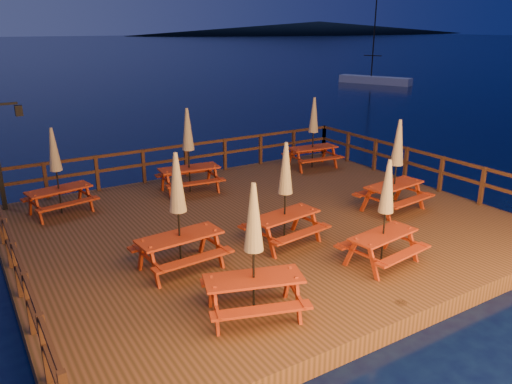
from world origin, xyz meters
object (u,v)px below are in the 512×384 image
(sailboat, at_px, (375,80))
(picnic_table_1, at_px, (254,249))
(lamp_post, at_px, (1,145))
(picnic_table_0, at_px, (285,192))
(picnic_table_2, at_px, (188,149))

(sailboat, bearing_deg, picnic_table_1, -159.68)
(sailboat, bearing_deg, lamp_post, -171.55)
(picnic_table_0, relative_size, picnic_table_2, 0.94)
(sailboat, xyz_separation_m, picnic_table_0, (-27.92, -25.52, 1.31))
(lamp_post, distance_m, picnic_table_1, 8.59)
(picnic_table_0, distance_m, picnic_table_2, 4.60)
(picnic_table_0, bearing_deg, sailboat, 34.59)
(lamp_post, xyz_separation_m, picnic_table_0, (5.07, -5.88, -0.55))
(sailboat, relative_size, picnic_table_0, 4.21)
(lamp_post, relative_size, picnic_table_0, 1.26)
(picnic_table_0, bearing_deg, picnic_table_2, 85.57)
(picnic_table_0, distance_m, picnic_table_1, 3.08)
(sailboat, height_order, picnic_table_1, sailboat)
(lamp_post, height_order, picnic_table_1, lamp_post)
(picnic_table_2, bearing_deg, picnic_table_0, -80.50)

